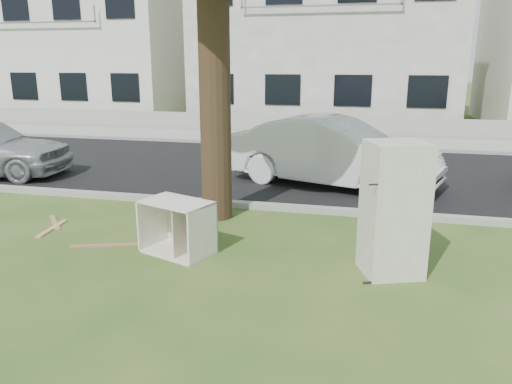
# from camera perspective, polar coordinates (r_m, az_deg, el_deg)

# --- Properties ---
(ground) EXTENTS (120.00, 120.00, 0.00)m
(ground) POSITION_cam_1_polar(r_m,az_deg,el_deg) (7.40, -5.71, -7.19)
(ground) COLOR #2E4F1C
(road) EXTENTS (120.00, 7.00, 0.01)m
(road) POSITION_cam_1_polar(r_m,az_deg,el_deg) (12.97, 2.93, 2.58)
(road) COLOR black
(road) RESTS_ON ground
(kerb_near) EXTENTS (120.00, 0.18, 0.12)m
(kerb_near) POSITION_cam_1_polar(r_m,az_deg,el_deg) (9.61, -0.97, -1.85)
(kerb_near) COLOR gray
(kerb_near) RESTS_ON ground
(kerb_far) EXTENTS (120.00, 0.18, 0.12)m
(kerb_far) POSITION_cam_1_polar(r_m,az_deg,el_deg) (16.41, 5.22, 5.14)
(kerb_far) COLOR gray
(kerb_far) RESTS_ON ground
(sidewalk) EXTENTS (120.00, 2.80, 0.01)m
(sidewalk) POSITION_cam_1_polar(r_m,az_deg,el_deg) (17.83, 5.90, 5.92)
(sidewalk) COLOR gray
(sidewalk) RESTS_ON ground
(low_wall) EXTENTS (120.00, 0.15, 0.70)m
(low_wall) POSITION_cam_1_polar(r_m,az_deg,el_deg) (19.35, 6.57, 7.64)
(low_wall) COLOR gray
(low_wall) RESTS_ON ground
(townhouse_left) EXTENTS (10.20, 8.16, 7.04)m
(townhouse_left) POSITION_cam_1_polar(r_m,az_deg,el_deg) (27.91, -18.09, 15.78)
(townhouse_left) COLOR silver
(townhouse_left) RESTS_ON ground
(townhouse_center) EXTENTS (11.22, 8.16, 7.44)m
(townhouse_center) POSITION_cam_1_polar(r_m,az_deg,el_deg) (24.09, 8.32, 17.05)
(townhouse_center) COLOR silver
(townhouse_center) RESTS_ON ground
(fridge) EXTENTS (0.92, 0.89, 1.77)m
(fridge) POSITION_cam_1_polar(r_m,az_deg,el_deg) (6.74, 15.48, -1.92)
(fridge) COLOR beige
(fridge) RESTS_ON ground
(cabinet) EXTENTS (1.18, 0.95, 0.79)m
(cabinet) POSITION_cam_1_polar(r_m,az_deg,el_deg) (7.41, -9.00, -3.98)
(cabinet) COLOR white
(cabinet) RESTS_ON ground
(plank_a) EXTENTS (1.09, 0.46, 0.02)m
(plank_a) POSITION_cam_1_polar(r_m,az_deg,el_deg) (8.03, -16.63, -5.85)
(plank_a) COLOR #926246
(plank_a) RESTS_ON ground
(plank_b) EXTENTS (0.65, 0.73, 0.02)m
(plank_b) POSITION_cam_1_polar(r_m,az_deg,el_deg) (9.42, -22.01, -3.26)
(plank_b) COLOR #92744C
(plank_b) RESTS_ON ground
(plank_c) EXTENTS (0.18, 0.88, 0.02)m
(plank_c) POSITION_cam_1_polar(r_m,az_deg,el_deg) (9.12, -22.26, -3.86)
(plank_c) COLOR tan
(plank_c) RESTS_ON ground
(car_center) EXTENTS (4.94, 2.99, 1.54)m
(car_center) POSITION_cam_1_polar(r_m,az_deg,el_deg) (11.31, 8.75, 4.54)
(car_center) COLOR silver
(car_center) RESTS_ON ground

